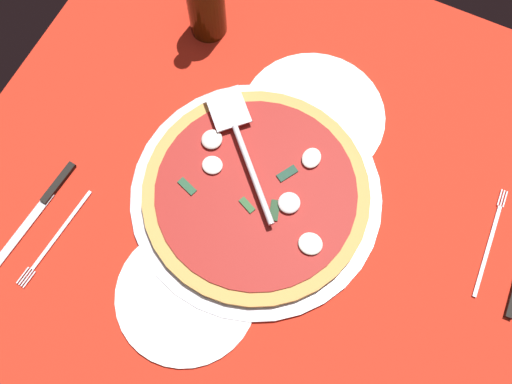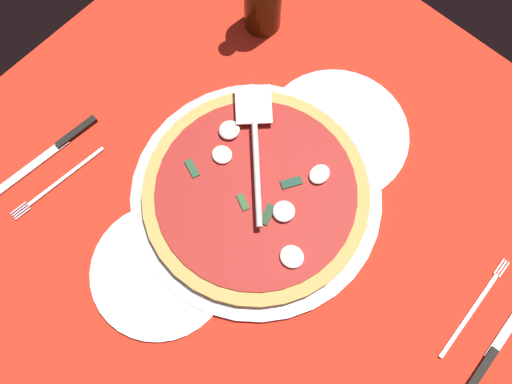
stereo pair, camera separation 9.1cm
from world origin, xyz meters
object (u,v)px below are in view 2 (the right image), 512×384
dinner_plate_left (161,271)px  pizza (256,192)px  dinner_plate_right (336,134)px  place_setting_far (58,165)px  pizza_server (255,143)px  place_setting_near (484,329)px

dinner_plate_left → pizza: bearing=-7.7°
pizza → dinner_plate_right: bearing=-8.1°
dinner_plate_right → place_setting_far: bearing=139.3°
place_setting_far → pizza_server: bearing=141.5°
pizza → pizza_server: pizza_server is taller
place_setting_far → place_setting_near: bearing=116.0°
dinner_plate_left → pizza: (19.47, -2.65, 1.49)cm
place_setting_near → pizza: bearing=97.7°
pizza_server → place_setting_far: 33.62cm
dinner_plate_right → pizza: 17.78cm
pizza_server → place_setting_near: size_ratio=1.02×
pizza → pizza_server: bearing=43.6°
dinner_plate_left → place_setting_near: size_ratio=1.11×
place_setting_near → dinner_plate_left: bearing=119.3°
dinner_plate_left → place_setting_near: bearing=-57.8°
dinner_plate_right → place_setting_far: size_ratio=1.18×
dinner_plate_right → place_setting_near: size_ratio=1.26×
place_setting_far → dinner_plate_right: bearing=144.6°
pizza → place_setting_near: (7.51, -40.16, -1.63)cm
place_setting_near → pizza_server: bearing=89.4°
pizza_server → place_setting_near: (1.89, -45.52, -3.93)cm
dinner_plate_left → dinner_plate_right: size_ratio=0.88×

